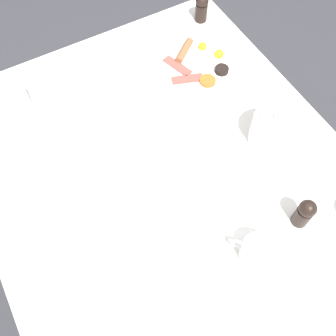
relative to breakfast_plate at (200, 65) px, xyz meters
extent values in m
plane|color=#333338|center=(-0.29, -0.30, -0.77)|extent=(8.00, 8.00, 0.00)
cube|color=silver|center=(-0.29, -0.30, -0.02)|extent=(1.02, 1.22, 0.03)
cylinder|color=brown|center=(-0.75, 0.26, -0.40)|extent=(0.04, 0.04, 0.73)
cylinder|color=brown|center=(0.17, 0.26, -0.40)|extent=(0.04, 0.04, 0.73)
cylinder|color=white|center=(0.00, 0.00, 0.00)|extent=(0.29, 0.29, 0.01)
cylinder|color=white|center=(0.07, 0.00, 0.01)|extent=(0.06, 0.06, 0.00)
sphere|color=yellow|center=(0.07, 0.00, 0.02)|extent=(0.03, 0.03, 0.03)
cylinder|color=white|center=(0.04, 0.06, 0.01)|extent=(0.06, 0.06, 0.00)
sphere|color=yellow|center=(0.04, 0.06, 0.02)|extent=(0.03, 0.03, 0.03)
cylinder|color=brown|center=(-0.02, 0.07, 0.02)|extent=(0.10, 0.08, 0.02)
cube|color=#B74C42|center=(-0.07, 0.03, 0.01)|extent=(0.06, 0.11, 0.01)
cube|color=#B74C42|center=(-0.07, -0.04, 0.01)|extent=(0.11, 0.06, 0.01)
cylinder|color=#D16023|center=(-0.02, -0.08, 0.01)|extent=(0.05, 0.05, 0.01)
cylinder|color=black|center=(0.05, -0.06, 0.01)|extent=(0.04, 0.04, 0.02)
cylinder|color=white|center=(0.03, -0.35, 0.04)|extent=(0.12, 0.12, 0.10)
cylinder|color=white|center=(0.03, -0.35, 0.09)|extent=(0.09, 0.09, 0.01)
sphere|color=white|center=(0.03, -0.35, 0.11)|extent=(0.02, 0.02, 0.02)
cone|color=white|center=(-0.02, -0.41, 0.05)|extent=(0.05, 0.06, 0.05)
torus|color=white|center=(0.06, -0.29, 0.04)|extent=(0.05, 0.07, 0.08)
cylinder|color=white|center=(-0.22, -0.62, -0.01)|extent=(0.16, 0.16, 0.01)
cylinder|color=white|center=(-0.22, -0.62, 0.03)|extent=(0.09, 0.09, 0.06)
cylinder|color=olive|center=(-0.22, -0.62, 0.02)|extent=(0.08, 0.08, 0.05)
torus|color=white|center=(-0.25, -0.59, 0.03)|extent=(0.03, 0.04, 0.05)
cylinder|color=white|center=(-0.56, -0.26, -0.01)|extent=(0.16, 0.16, 0.01)
cylinder|color=white|center=(-0.56, -0.26, 0.03)|extent=(0.09, 0.09, 0.06)
cylinder|color=olive|center=(-0.56, -0.26, 0.02)|extent=(0.08, 0.08, 0.05)
torus|color=white|center=(-0.56, -0.31, 0.03)|extent=(0.01, 0.05, 0.05)
cylinder|color=white|center=(-0.58, 0.09, 0.06)|extent=(0.07, 0.07, 0.15)
cylinder|color=white|center=(-0.50, 0.01, 0.07)|extent=(0.07, 0.07, 0.15)
cylinder|color=black|center=(-0.06, -0.60, 0.02)|extent=(0.04, 0.04, 0.06)
sphere|color=black|center=(-0.06, -0.60, 0.07)|extent=(0.05, 0.05, 0.05)
cylinder|color=black|center=(0.13, 0.20, 0.02)|extent=(0.04, 0.04, 0.06)
sphere|color=black|center=(0.13, 0.20, 0.07)|extent=(0.05, 0.05, 0.05)
cube|color=white|center=(-0.34, -0.34, 0.00)|extent=(0.18, 0.20, 0.01)
cube|color=silver|center=(-0.33, 0.18, -0.01)|extent=(0.12, 0.17, 0.00)
cube|color=silver|center=(-0.48, -0.64, -0.01)|extent=(0.03, 0.22, 0.00)
camera|label=1|loc=(-0.56, -0.78, 0.97)|focal=42.00mm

